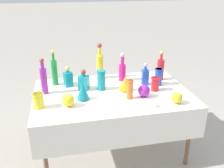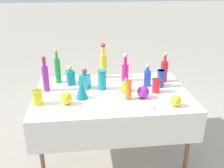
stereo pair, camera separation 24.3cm
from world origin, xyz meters
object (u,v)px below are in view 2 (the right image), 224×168
slender_vase_3 (156,85)px  slender_vase_4 (161,78)px  fluted_vase_1 (82,90)px  tall_bottle_1 (103,64)px  slender_vase_2 (37,97)px  tall_bottle_0 (125,70)px  slender_vase_1 (128,89)px  tall_bottle_4 (58,69)px  round_bowl_2 (66,98)px  tall_bottle_2 (164,70)px  square_decanter_1 (85,81)px  square_decanter_2 (147,77)px  tall_bottle_3 (46,77)px  round_bowl_1 (175,100)px  square_decanter_0 (70,76)px  fluted_vase_0 (126,84)px  slender_vase_0 (102,79)px  round_bowl_0 (143,92)px

slender_vase_3 → slender_vase_4: size_ratio=0.77×
slender_vase_4 → fluted_vase_1: (-0.91, -0.20, -0.01)m
tall_bottle_1 → slender_vase_2: (-0.71, -0.65, -0.10)m
tall_bottle_0 → slender_vase_4: bearing=-31.4°
slender_vase_1 → fluted_vase_1: slender_vase_1 is taller
tall_bottle_4 → round_bowl_2: (0.13, -0.59, -0.10)m
tall_bottle_1 → tall_bottle_2: size_ratio=1.22×
tall_bottle_4 → square_decanter_1: tall_bottle_4 is taller
square_decanter_2 → tall_bottle_0: bearing=141.9°
tall_bottle_3 → round_bowl_1: 1.41m
slender_vase_3 → slender_vase_1: bearing=-157.8°
slender_vase_1 → square_decanter_0: bearing=142.6°
tall_bottle_3 → slender_vase_2: 0.34m
tall_bottle_2 → round_bowl_1: size_ratio=3.08×
square_decanter_2 → slender_vase_1: 0.43m
square_decanter_2 → square_decanter_0: bearing=170.9°
tall_bottle_2 → square_decanter_2: bearing=-155.4°
tall_bottle_1 → square_decanter_1: bearing=-127.9°
tall_bottle_0 → slender_vase_1: tall_bottle_0 is taller
square_decanter_1 → slender_vase_2: square_decanter_1 is taller
tall_bottle_2 → fluted_vase_0: (-0.50, -0.23, -0.05)m
slender_vase_4 → round_bowl_1: size_ratio=1.70×
fluted_vase_1 → slender_vase_2: bearing=-168.2°
square_decanter_2 → fluted_vase_1: size_ratio=1.42×
tall_bottle_1 → slender_vase_0: (-0.04, -0.35, -0.06)m
tall_bottle_2 → round_bowl_0: 0.56m
fluted_vase_1 → round_bowl_0: (0.64, -0.07, -0.03)m
slender_vase_0 → square_decanter_1: bearing=165.8°
fluted_vase_0 → round_bowl_1: 0.59m
square_decanter_1 → fluted_vase_1: square_decanter_1 is taller
square_decanter_2 → round_bowl_2: size_ratio=2.04×
fluted_vase_0 → slender_vase_1: bearing=-92.2°
tall_bottle_3 → round_bowl_0: 1.08m
fluted_vase_0 → round_bowl_0: (0.15, -0.20, -0.02)m
fluted_vase_0 → round_bowl_2: 0.69m
tall_bottle_3 → round_bowl_0: (1.03, -0.31, -0.10)m
slender_vase_0 → square_decanter_0: bearing=153.2°
square_decanter_0 → slender_vase_4: size_ratio=1.19×
fluted_vase_1 → round_bowl_1: size_ratio=1.58×
square_decanter_1 → fluted_vase_0: 0.47m
square_decanter_0 → round_bowl_0: (0.77, -0.46, -0.03)m
fluted_vase_0 → round_bowl_1: size_ratio=1.43×
tall_bottle_3 → fluted_vase_1: tall_bottle_3 is taller
tall_bottle_2 → square_decanter_0: 1.13m
round_bowl_1 → slender_vase_3: bearing=106.4°
round_bowl_2 → tall_bottle_1: bearing=58.1°
tall_bottle_4 → square_decanter_0: bearing=-26.9°
slender_vase_4 → fluted_vase_1: 0.93m
square_decanter_2 → round_bowl_2: square_decanter_2 is taller
tall_bottle_2 → slender_vase_1: (-0.51, -0.43, -0.03)m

